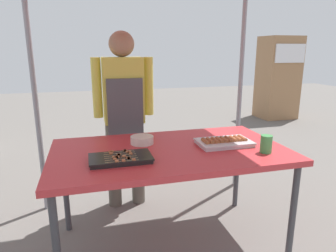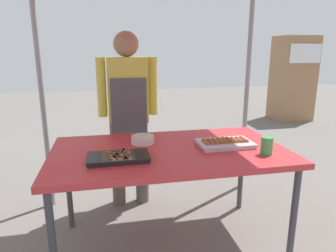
{
  "view_description": "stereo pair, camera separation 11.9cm",
  "coord_description": "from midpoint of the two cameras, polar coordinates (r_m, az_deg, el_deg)",
  "views": [
    {
      "loc": [
        -0.53,
        -1.89,
        1.41
      ],
      "look_at": [
        0.0,
        0.05,
        0.9
      ],
      "focal_mm": 32.04,
      "sensor_mm": 36.0,
      "label": 1
    },
    {
      "loc": [
        -0.41,
        -1.92,
        1.41
      ],
      "look_at": [
        0.0,
        0.05,
        0.9
      ],
      "focal_mm": 32.04,
      "sensor_mm": 36.0,
      "label": 2
    }
  ],
  "objects": [
    {
      "name": "ground_plane",
      "position": [
        2.42,
        -1.18,
        -21.43
      ],
      "size": [
        18.0,
        18.0,
        0.0
      ],
      "primitive_type": "plane",
      "color": "#66605B"
    },
    {
      "name": "stall_table",
      "position": [
        2.09,
        -1.28,
        -5.73
      ],
      "size": [
        1.6,
        0.9,
        0.75
      ],
      "color": "#C63338",
      "rests_on": "ground"
    },
    {
      "name": "tray_grilled_sausages",
      "position": [
        2.18,
        9.07,
        -3.03
      ],
      "size": [
        0.38,
        0.24,
        0.05
      ],
      "color": "silver",
      "rests_on": "stall_table"
    },
    {
      "name": "tray_meat_skewers",
      "position": [
        1.88,
        -10.82,
        -6.08
      ],
      "size": [
        0.38,
        0.22,
        0.04
      ],
      "color": "black",
      "rests_on": "stall_table"
    },
    {
      "name": "condiment_bowl",
      "position": [
        2.19,
        -6.52,
        -2.66
      ],
      "size": [
        0.17,
        0.17,
        0.06
      ],
      "primitive_type": "cylinder",
      "color": "silver",
      "rests_on": "stall_table"
    },
    {
      "name": "drink_cup_near_edge",
      "position": [
        2.07,
        16.61,
        -3.32
      ],
      "size": [
        0.08,
        0.08,
        0.12
      ],
      "primitive_type": "cylinder",
      "color": "#3F994C",
      "rests_on": "stall_table"
    },
    {
      "name": "vendor_woman",
      "position": [
        2.66,
        -9.67,
        3.53
      ],
      "size": [
        0.52,
        0.23,
        1.57
      ],
      "rotation": [
        0.0,
        0.0,
        3.14
      ],
      "color": "#595147",
      "rests_on": "ground"
    },
    {
      "name": "neighbor_stall_left",
      "position": [
        6.72,
        19.69,
        8.65
      ],
      "size": [
        0.72,
        0.65,
        1.68
      ],
      "color": "#9E724C",
      "rests_on": "ground"
    }
  ]
}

